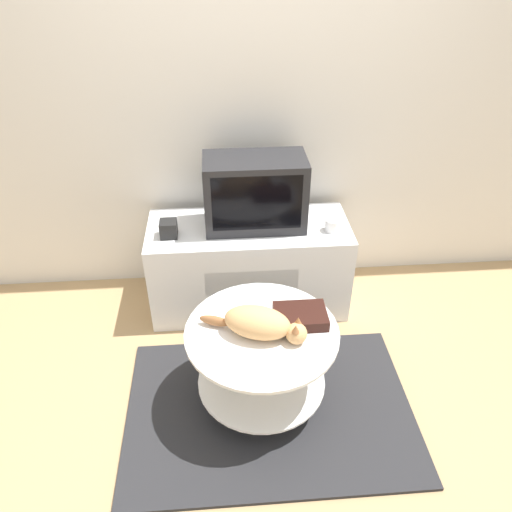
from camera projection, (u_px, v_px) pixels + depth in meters
ground_plane at (270, 410)px, 2.64m from camera, size 12.00×12.00×0.00m
wall_back at (252, 92)px, 2.91m from camera, size 8.00×0.05×2.60m
rug at (270, 409)px, 2.63m from camera, size 1.49×1.01×0.02m
tv_stand at (249, 265)px, 3.20m from camera, size 1.24×0.51×0.59m
tv at (255, 193)px, 2.93m from camera, size 0.59×0.31×0.43m
speaker at (169, 229)px, 2.92m from camera, size 0.10×0.10×0.10m
mug at (332, 225)px, 2.97m from camera, size 0.09×0.09×0.08m
coffee_table at (262, 356)px, 2.50m from camera, size 0.75×0.75×0.49m
dvd_box at (300, 316)px, 2.44m from camera, size 0.26×0.18×0.06m
cat at (260, 324)px, 2.34m from camera, size 0.51×0.27×0.15m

